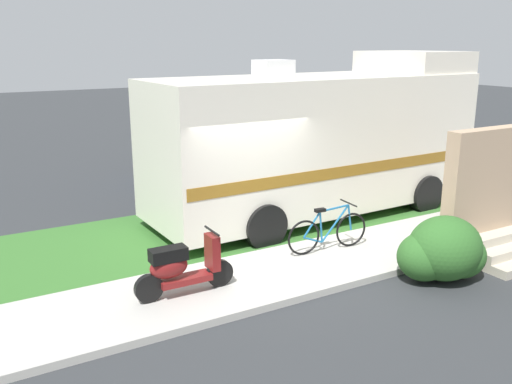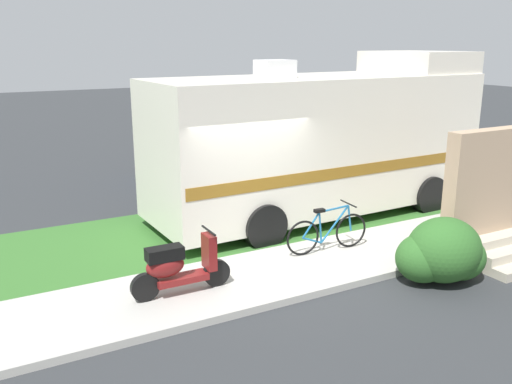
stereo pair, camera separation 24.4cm
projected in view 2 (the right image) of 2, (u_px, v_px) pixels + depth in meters
name	position (u px, v px, depth m)	size (l,w,h in m)	color
ground_plane	(253.00, 252.00, 10.60)	(80.00, 80.00, 0.00)	#2D3033
sidewalk	(286.00, 272.00, 9.57)	(24.00, 2.00, 0.12)	#ADAAA3
grass_strip	(220.00, 228.00, 11.86)	(24.00, 3.40, 0.08)	#336628
motorhome_rv	(322.00, 140.00, 12.45)	(7.76, 2.82, 3.68)	silver
scooter	(177.00, 266.00, 8.47)	(1.61, 0.50, 0.97)	black
bicycle	(327.00, 232.00, 10.25)	(1.69, 0.52, 0.89)	black
pickup_truck_near	(231.00, 141.00, 16.74)	(5.08, 2.21, 1.87)	#1E478C
porch_steps	(491.00, 207.00, 10.14)	(2.00, 1.26, 2.40)	#BCB29E
bush_by_porch	(442.00, 253.00, 9.17)	(1.53, 1.15, 1.09)	#2D6026
bottle_green	(438.00, 233.00, 11.00)	(0.08, 0.08, 0.26)	#19722D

